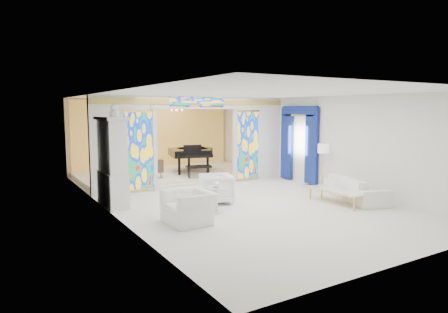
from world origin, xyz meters
TOP-DOWN VIEW (x-y plane):
  - floor at (0.00, 0.00)m, footprint 12.00×12.00m
  - ceiling at (0.00, 0.00)m, footprint 7.00×12.00m
  - wall_back at (0.00, 6.00)m, footprint 7.00×0.02m
  - wall_front at (0.00, -6.00)m, footprint 7.00×0.02m
  - wall_left at (-3.50, 0.00)m, footprint 0.02×12.00m
  - wall_right at (3.50, 0.00)m, footprint 0.02×12.00m
  - partition_wall at (0.00, 2.00)m, footprint 7.00×0.22m
  - stained_glass_left at (-2.03, 1.89)m, footprint 0.90×0.04m
  - stained_glass_right at (2.03, 1.89)m, footprint 0.90×0.04m
  - stained_glass_transom at (0.00, 1.89)m, footprint 2.00×0.04m
  - alcove_platform at (0.00, 4.10)m, footprint 6.80×3.80m
  - gold_curtain_back at (0.00, 5.88)m, footprint 6.70×0.10m
  - chandelier at (0.20, 4.00)m, footprint 0.48×0.48m
  - blue_drapes at (3.40, 0.70)m, footprint 0.14×1.85m
  - china_cabinet at (-3.22, 0.60)m, footprint 0.56×1.46m
  - armchair_left at (-2.19, -1.95)m, footprint 1.00×1.13m
  - armchair_right at (-0.69, -0.56)m, footprint 1.10×1.09m
  - sofa at (2.95, -2.28)m, footprint 1.59×2.44m
  - side_table at (-1.22, -1.50)m, footprint 0.58×0.58m
  - vase at (-1.22, -1.50)m, footprint 0.22×0.22m
  - coffee_table at (2.10, -2.35)m, footprint 0.54×1.72m
  - floor_lamp at (3.20, -0.70)m, footprint 0.47×0.47m
  - grand_piano at (0.79, 3.90)m, footprint 2.11×2.83m
  - tv_console at (-1.02, 3.19)m, footprint 0.62×0.48m

SIDE VIEW (x-z plane):
  - floor at x=0.00m, z-range 0.00..0.00m
  - alcove_platform at x=0.00m, z-range 0.00..0.18m
  - sofa at x=2.95m, z-range 0.00..0.66m
  - coffee_table at x=2.10m, z-range 0.16..0.54m
  - armchair_left at x=-2.19m, z-range 0.00..0.73m
  - armchair_right at x=-0.69m, z-range 0.00..0.80m
  - side_table at x=-1.22m, z-range 0.10..0.74m
  - tv_console at x=-1.02m, z-range 0.28..0.92m
  - vase at x=-1.22m, z-range 0.65..0.86m
  - grand_piano at x=0.79m, z-range 0.37..1.46m
  - china_cabinet at x=-3.22m, z-range -0.19..2.53m
  - floor_lamp at x=3.20m, z-range 0.52..2.00m
  - stained_glass_left at x=-2.03m, z-range 0.10..2.50m
  - stained_glass_right at x=2.03m, z-range 0.10..2.50m
  - wall_back at x=0.00m, z-range 0.00..3.00m
  - wall_front at x=0.00m, z-range 0.00..3.00m
  - wall_left at x=-3.50m, z-range 0.00..3.00m
  - wall_right at x=3.50m, z-range 0.00..3.00m
  - gold_curtain_back at x=0.00m, z-range 0.05..2.95m
  - blue_drapes at x=3.40m, z-range 0.25..2.90m
  - partition_wall at x=0.00m, z-range 0.15..3.15m
  - chandelier at x=0.20m, z-range 2.40..2.70m
  - stained_glass_transom at x=0.00m, z-range 2.65..2.99m
  - ceiling at x=0.00m, z-range 2.99..3.01m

